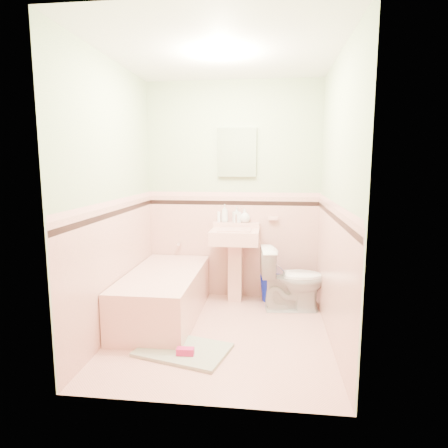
# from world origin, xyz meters

# --- Properties ---
(floor) EXTENTS (2.20, 2.20, 0.00)m
(floor) POSITION_xyz_m (0.00, 0.00, 0.00)
(floor) COLOR #E9A999
(floor) RESTS_ON ground
(ceiling) EXTENTS (2.20, 2.20, 0.00)m
(ceiling) POSITION_xyz_m (0.00, 0.00, 2.50)
(ceiling) COLOR white
(ceiling) RESTS_ON ground
(wall_back) EXTENTS (2.50, 0.00, 2.50)m
(wall_back) POSITION_xyz_m (0.00, 1.10, 1.25)
(wall_back) COLOR #EFE4C2
(wall_back) RESTS_ON ground
(wall_front) EXTENTS (2.50, 0.00, 2.50)m
(wall_front) POSITION_xyz_m (0.00, -1.10, 1.25)
(wall_front) COLOR #EFE4C2
(wall_front) RESTS_ON ground
(wall_left) EXTENTS (0.00, 2.50, 2.50)m
(wall_left) POSITION_xyz_m (-1.00, 0.00, 1.25)
(wall_left) COLOR #EFE4C2
(wall_left) RESTS_ON ground
(wall_right) EXTENTS (0.00, 2.50, 2.50)m
(wall_right) POSITION_xyz_m (1.00, 0.00, 1.25)
(wall_right) COLOR #EFE4C2
(wall_right) RESTS_ON ground
(wainscot_back) EXTENTS (2.00, 0.00, 2.00)m
(wainscot_back) POSITION_xyz_m (0.00, 1.09, 0.60)
(wainscot_back) COLOR #ECAE9E
(wainscot_back) RESTS_ON ground
(wainscot_front) EXTENTS (2.00, 0.00, 2.00)m
(wainscot_front) POSITION_xyz_m (0.00, -1.09, 0.60)
(wainscot_front) COLOR #ECAE9E
(wainscot_front) RESTS_ON ground
(wainscot_left) EXTENTS (0.00, 2.20, 2.20)m
(wainscot_left) POSITION_xyz_m (-0.99, 0.00, 0.60)
(wainscot_left) COLOR #ECAE9E
(wainscot_left) RESTS_ON ground
(wainscot_right) EXTENTS (0.00, 2.20, 2.20)m
(wainscot_right) POSITION_xyz_m (0.99, 0.00, 0.60)
(wainscot_right) COLOR #ECAE9E
(wainscot_right) RESTS_ON ground
(accent_back) EXTENTS (2.00, 0.00, 2.00)m
(accent_back) POSITION_xyz_m (0.00, 1.08, 1.12)
(accent_back) COLOR black
(accent_back) RESTS_ON ground
(accent_front) EXTENTS (2.00, 0.00, 2.00)m
(accent_front) POSITION_xyz_m (0.00, -1.08, 1.12)
(accent_front) COLOR black
(accent_front) RESTS_ON ground
(accent_left) EXTENTS (0.00, 2.20, 2.20)m
(accent_left) POSITION_xyz_m (-0.98, 0.00, 1.12)
(accent_left) COLOR black
(accent_left) RESTS_ON ground
(accent_right) EXTENTS (0.00, 2.20, 2.20)m
(accent_right) POSITION_xyz_m (0.98, 0.00, 1.12)
(accent_right) COLOR black
(accent_right) RESTS_ON ground
(cap_back) EXTENTS (2.00, 0.00, 2.00)m
(cap_back) POSITION_xyz_m (0.00, 1.08, 1.22)
(cap_back) COLOR #E9A99F
(cap_back) RESTS_ON ground
(cap_front) EXTENTS (2.00, 0.00, 2.00)m
(cap_front) POSITION_xyz_m (0.00, -1.08, 1.22)
(cap_front) COLOR #E9A99F
(cap_front) RESTS_ON ground
(cap_left) EXTENTS (0.00, 2.20, 2.20)m
(cap_left) POSITION_xyz_m (-0.98, 0.00, 1.22)
(cap_left) COLOR #E9A99F
(cap_left) RESTS_ON ground
(cap_right) EXTENTS (0.00, 2.20, 2.20)m
(cap_right) POSITION_xyz_m (0.98, 0.00, 1.22)
(cap_right) COLOR #E9A99F
(cap_right) RESTS_ON ground
(bathtub) EXTENTS (0.70, 1.50, 0.45)m
(bathtub) POSITION_xyz_m (-0.63, 0.33, 0.23)
(bathtub) COLOR #E4AA9B
(bathtub) RESTS_ON floor
(tub_faucet) EXTENTS (0.04, 0.12, 0.04)m
(tub_faucet) POSITION_xyz_m (-0.63, 1.05, 0.63)
(tub_faucet) COLOR silver
(tub_faucet) RESTS_ON wall_back
(sink) EXTENTS (0.54, 0.48, 0.84)m
(sink) POSITION_xyz_m (0.05, 0.86, 0.42)
(sink) COLOR #E4AA9B
(sink) RESTS_ON floor
(sink_faucet) EXTENTS (0.02, 0.02, 0.10)m
(sink_faucet) POSITION_xyz_m (0.05, 1.00, 0.95)
(sink_faucet) COLOR silver
(sink_faucet) RESTS_ON sink
(medicine_cabinet) EXTENTS (0.44, 0.04, 0.55)m
(medicine_cabinet) POSITION_xyz_m (0.05, 1.07, 1.70)
(medicine_cabinet) COLOR white
(medicine_cabinet) RESTS_ON wall_back
(soap_dish) EXTENTS (0.11, 0.06, 0.04)m
(soap_dish) POSITION_xyz_m (0.47, 1.06, 0.95)
(soap_dish) COLOR #E4AA9B
(soap_dish) RESTS_ON wall_back
(soap_bottle_left) EXTENTS (0.09, 0.09, 0.21)m
(soap_bottle_left) POSITION_xyz_m (-0.09, 1.04, 1.00)
(soap_bottle_left) COLOR #B2B2B2
(soap_bottle_left) RESTS_ON sink
(soap_bottle_mid) EXTENTS (0.11, 0.11, 0.18)m
(soap_bottle_mid) POSITION_xyz_m (0.05, 1.04, 0.99)
(soap_bottle_mid) COLOR #B2B2B2
(soap_bottle_mid) RESTS_ON sink
(soap_bottle_right) EXTENTS (0.16, 0.16, 0.16)m
(soap_bottle_right) POSITION_xyz_m (0.15, 1.04, 0.98)
(soap_bottle_right) COLOR #B2B2B2
(soap_bottle_right) RESTS_ON sink
(tube) EXTENTS (0.04, 0.04, 0.12)m
(tube) POSITION_xyz_m (-0.16, 1.04, 0.96)
(tube) COLOR white
(tube) RESTS_ON sink
(toilet) EXTENTS (0.71, 0.45, 0.69)m
(toilet) POSITION_xyz_m (0.68, 0.70, 0.34)
(toilet) COLOR white
(toilet) RESTS_ON floor
(bucket) EXTENTS (0.36, 0.36, 0.29)m
(bucket) POSITION_xyz_m (0.48, 0.97, 0.14)
(bucket) COLOR #0A1BB9
(bucket) RESTS_ON floor
(bath_mat) EXTENTS (0.84, 0.66, 0.03)m
(bath_mat) POSITION_xyz_m (-0.27, -0.39, 0.01)
(bath_mat) COLOR #98A287
(bath_mat) RESTS_ON floor
(shoe) EXTENTS (0.14, 0.07, 0.06)m
(shoe) POSITION_xyz_m (-0.23, -0.49, 0.06)
(shoe) COLOR #BF1E59
(shoe) RESTS_ON bath_mat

